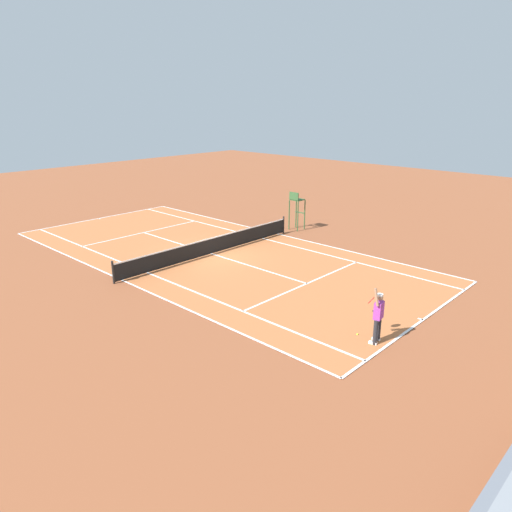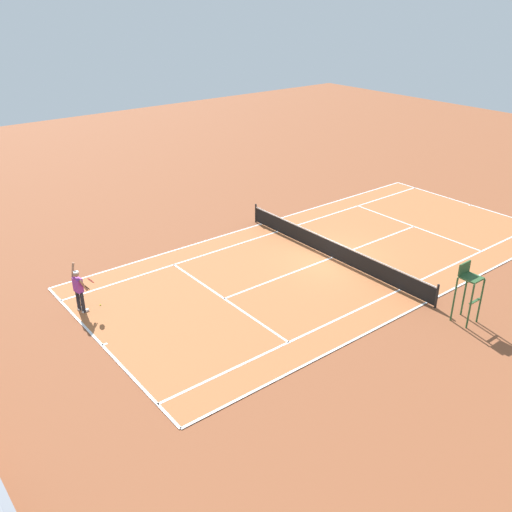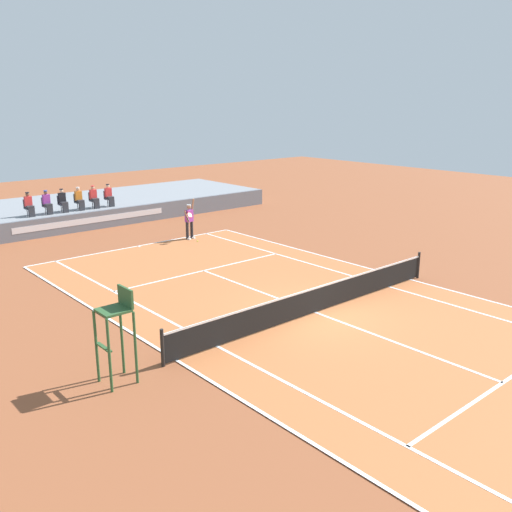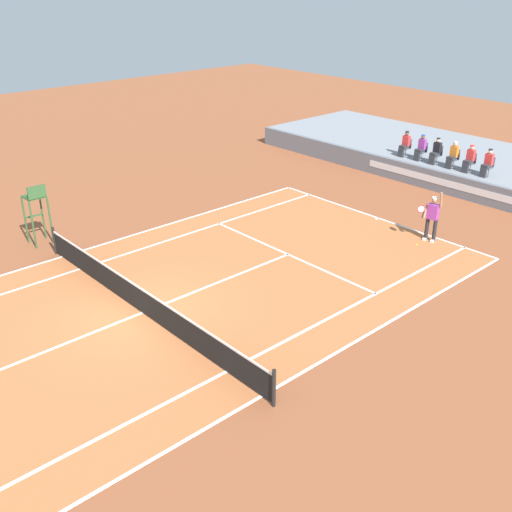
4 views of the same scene
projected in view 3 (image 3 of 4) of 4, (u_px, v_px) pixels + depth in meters
ground_plane at (316, 313)px, 18.63m from camera, size 80.00×80.00×0.00m
court at (316, 313)px, 18.63m from camera, size 11.08×23.88×0.03m
net at (316, 299)px, 18.50m from camera, size 11.98×0.10×1.07m
barrier_wall at (92, 221)px, 30.79m from camera, size 24.90×0.25×1.02m
bleacher_platform at (65, 211)px, 33.55m from camera, size 24.90×7.34×1.02m
spectator_seated_0 at (29, 205)px, 29.25m from camera, size 0.44×0.60×1.26m
spectator_seated_1 at (47, 203)px, 29.86m from camera, size 0.44×0.60×1.26m
spectator_seated_2 at (63, 201)px, 30.41m from camera, size 0.44×0.60×1.26m
spectator_seated_3 at (79, 199)px, 31.00m from camera, size 0.44×0.60×1.26m
spectator_seated_4 at (94, 197)px, 31.55m from camera, size 0.44×0.60×1.26m
spectator_seated_5 at (109, 196)px, 32.14m from camera, size 0.44×0.60×1.26m
tennis_player at (189, 220)px, 28.49m from camera, size 0.75×0.73×2.08m
tennis_ball at (198, 241)px, 28.17m from camera, size 0.07×0.07×0.07m
umpire_chair at (117, 324)px, 13.68m from camera, size 0.77×0.77×2.44m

